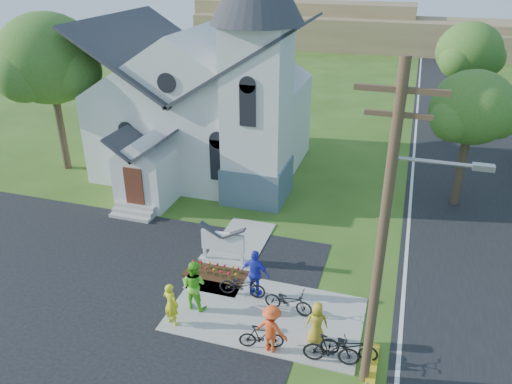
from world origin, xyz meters
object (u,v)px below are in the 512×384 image
(bike_2, at_px, (288,301))
(church_sign, at_px, (223,242))
(utility_pole, at_px, (386,231))
(bike_3, at_px, (331,350))
(bike_4, at_px, (349,346))
(bike_0, at_px, (242,285))
(cyclist_0, at_px, (171,304))
(cyclist_4, at_px, (317,323))
(bike_1, at_px, (261,337))
(cyclist_3, at_px, (271,329))
(cyclist_1, at_px, (194,285))
(cyclist_2, at_px, (255,273))

(bike_2, bearing_deg, church_sign, 61.07)
(utility_pole, relative_size, bike_2, 5.43)
(bike_3, relative_size, bike_4, 0.98)
(bike_0, bearing_deg, cyclist_0, 135.96)
(cyclist_4, distance_m, bike_4, 1.28)
(utility_pole, relative_size, bike_0, 5.46)
(bike_1, bearing_deg, bike_2, -26.21)
(utility_pole, relative_size, cyclist_4, 6.32)
(bike_4, bearing_deg, bike_1, 96.82)
(utility_pole, bearing_deg, cyclist_3, 174.62)
(bike_0, relative_size, bike_3, 1.00)
(cyclist_3, bearing_deg, bike_4, -157.84)
(bike_3, bearing_deg, bike_4, -57.67)
(bike_1, relative_size, cyclist_3, 0.86)
(bike_1, xyz_separation_m, cyclist_3, (0.34, 0.00, 0.43))
(cyclist_1, bearing_deg, church_sign, -82.46)
(cyclist_2, bearing_deg, bike_3, 151.14)
(utility_pole, xyz_separation_m, cyclist_0, (-6.92, 0.51, -4.50))
(utility_pole, height_order, bike_3, utility_pole)
(bike_3, bearing_deg, cyclist_0, 81.97)
(cyclist_3, bearing_deg, bike_0, -39.89)
(cyclist_1, relative_size, bike_4, 1.05)
(cyclist_3, distance_m, bike_4, 2.58)
(cyclist_0, xyz_separation_m, cyclist_2, (2.34, 2.46, 0.14))
(bike_1, distance_m, cyclist_2, 2.92)
(bike_2, bearing_deg, cyclist_1, 107.67)
(bike_4, bearing_deg, bike_0, 63.72)
(utility_pole, distance_m, bike_0, 7.53)
(cyclist_1, xyz_separation_m, cyclist_4, (4.69, -0.48, -0.20))
(cyclist_0, relative_size, bike_4, 0.90)
(bike_1, distance_m, cyclist_3, 0.55)
(bike_1, distance_m, bike_3, 2.34)
(cyclist_2, distance_m, bike_3, 4.34)
(church_sign, relative_size, bike_4, 1.17)
(cyclist_0, distance_m, cyclist_2, 3.40)
(cyclist_2, distance_m, bike_4, 4.55)
(utility_pole, distance_m, cyclist_0, 8.27)
(cyclist_0, xyz_separation_m, bike_4, (6.26, 0.21, -0.35))
(bike_0, relative_size, bike_2, 0.99)
(church_sign, xyz_separation_m, bike_2, (3.45, -2.34, -0.49))
(bike_2, bearing_deg, bike_3, -131.67)
(bike_1, xyz_separation_m, bike_3, (2.34, 0.00, 0.10))
(bike_3, bearing_deg, bike_0, 51.65)
(cyclist_0, distance_m, cyclist_1, 1.18)
(church_sign, relative_size, bike_3, 1.20)
(bike_4, bearing_deg, bike_2, 54.69)
(cyclist_3, bearing_deg, bike_3, -167.09)
(bike_3, xyz_separation_m, bike_4, (0.52, 0.41, -0.06))
(cyclist_2, height_order, bike_3, cyclist_2)
(bike_1, xyz_separation_m, bike_2, (0.41, 2.06, 0.03))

